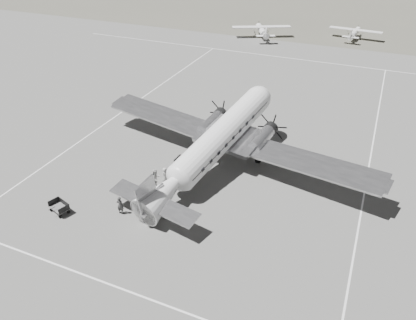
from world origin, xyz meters
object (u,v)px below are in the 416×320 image
object	(u,v)px
light_plane_right	(354,34)
baggage_cart_far	(59,208)
ground_crew	(120,205)
light_plane_left	(262,32)
ramp_agent	(156,179)
passenger	(165,175)
baggage_cart_near	(139,195)
dc3_airliner	(216,143)

from	to	relation	value
light_plane_right	baggage_cart_far	size ratio (longest dim) A/B	5.79
light_plane_right	ground_crew	bearing A→B (deg)	-95.03
light_plane_left	ramp_agent	size ratio (longest dim) A/B	6.03
light_plane_left	passenger	bearing A→B (deg)	-109.67
passenger	ground_crew	bearing A→B (deg)	-176.74
ground_crew	ramp_agent	bearing A→B (deg)	-105.45
light_plane_left	ground_crew	world-z (taller)	light_plane_left
baggage_cart_near	ramp_agent	distance (m)	2.31
baggage_cart_far	ramp_agent	distance (m)	8.64
baggage_cart_far	ramp_agent	world-z (taller)	ramp_agent
baggage_cart_near	baggage_cart_far	distance (m)	6.77
dc3_airliner	baggage_cart_near	world-z (taller)	dc3_airliner
baggage_cart_near	passenger	size ratio (longest dim) A/B	1.26
baggage_cart_near	ground_crew	xyz separation A→B (m)	(-0.45, -2.27, 0.33)
ground_crew	light_plane_left	bearing A→B (deg)	-88.99
light_plane_left	ground_crew	xyz separation A→B (m)	(5.24, -57.86, -0.37)
dc3_airliner	passenger	world-z (taller)	dc3_airliner
dc3_airliner	light_plane_right	size ratio (longest dim) A/B	3.04
dc3_airliner	light_plane_left	bearing A→B (deg)	112.99
light_plane_left	baggage_cart_near	bearing A→B (deg)	-110.80
ramp_agent	passenger	xyz separation A→B (m)	(0.25, 1.23, -0.25)
light_plane_right	ground_crew	distance (m)	65.07
light_plane_right	passenger	world-z (taller)	light_plane_right
light_plane_left	light_plane_right	xyz separation A→B (m)	(17.14, 6.12, -0.16)
light_plane_right	baggage_cart_far	xyz separation A→B (m)	(-16.75, -65.92, -0.56)
dc3_airliner	light_plane_left	world-z (taller)	dc3_airliner
baggage_cart_far	light_plane_right	bearing A→B (deg)	93.61
baggage_cart_near	ground_crew	distance (m)	2.34
light_plane_left	baggage_cart_near	size ratio (longest dim) A/B	6.45
baggage_cart_near	baggage_cart_far	size ratio (longest dim) A/B	1.03
ground_crew	passenger	distance (m)	5.84
baggage_cart_far	passenger	xyz separation A→B (m)	(5.99, 7.66, 0.23)
baggage_cart_near	ramp_agent	bearing A→B (deg)	85.71
light_plane_left	passenger	size ratio (longest dim) A/B	8.10
light_plane_left	ramp_agent	bearing A→B (deg)	-110.09
baggage_cart_far	ground_crew	distance (m)	5.24
ramp_agent	dc3_airliner	bearing A→B (deg)	-19.82
ground_crew	passenger	xyz separation A→B (m)	(1.14, 5.72, -0.12)
baggage_cart_far	passenger	world-z (taller)	passenger
passenger	light_plane_right	bearing A→B (deg)	4.07
light_plane_left	baggage_cart_far	world-z (taller)	light_plane_left
ramp_agent	light_plane_right	bearing A→B (deg)	7.32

